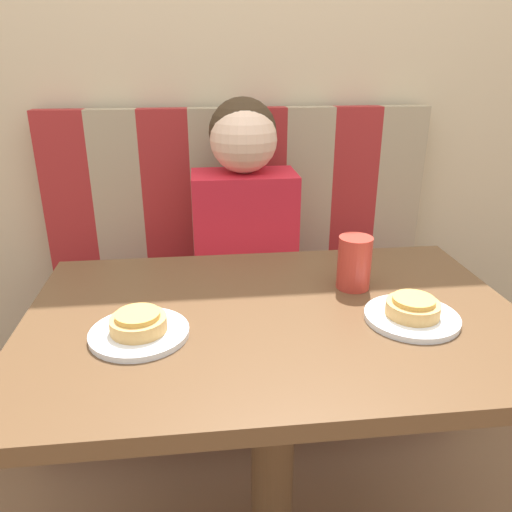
{
  "coord_description": "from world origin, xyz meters",
  "views": [
    {
      "loc": [
        -0.14,
        -0.9,
        1.19
      ],
      "look_at": [
        0.0,
        0.33,
        0.7
      ],
      "focal_mm": 35.0,
      "sensor_mm": 36.0,
      "label": 1
    }
  ],
  "objects_px": {
    "plate_right": "(412,317)",
    "pizza_right": "(413,307)",
    "person": "(244,193)",
    "plate_left": "(139,333)",
    "pizza_left": "(138,322)",
    "drinking_cup": "(354,263)"
  },
  "relations": [
    {
      "from": "person",
      "to": "plate_right",
      "type": "height_order",
      "value": "person"
    },
    {
      "from": "pizza_left",
      "to": "plate_left",
      "type": "bearing_deg",
      "value": 90.0
    },
    {
      "from": "plate_right",
      "to": "pizza_left",
      "type": "relative_size",
      "value": 1.76
    },
    {
      "from": "person",
      "to": "pizza_right",
      "type": "distance_m",
      "value": 0.78
    },
    {
      "from": "person",
      "to": "plate_left",
      "type": "distance_m",
      "value": 0.79
    },
    {
      "from": "person",
      "to": "pizza_left",
      "type": "height_order",
      "value": "person"
    },
    {
      "from": "person",
      "to": "drinking_cup",
      "type": "height_order",
      "value": "person"
    },
    {
      "from": "plate_right",
      "to": "pizza_left",
      "type": "bearing_deg",
      "value": -180.0
    },
    {
      "from": "plate_right",
      "to": "pizza_right",
      "type": "distance_m",
      "value": 0.02
    },
    {
      "from": "plate_left",
      "to": "pizza_left",
      "type": "relative_size",
      "value": 1.76
    },
    {
      "from": "person",
      "to": "pizza_left",
      "type": "bearing_deg",
      "value": -109.9
    },
    {
      "from": "plate_left",
      "to": "pizza_left",
      "type": "distance_m",
      "value": 0.02
    },
    {
      "from": "pizza_left",
      "to": "pizza_right",
      "type": "relative_size",
      "value": 1.0
    },
    {
      "from": "pizza_left",
      "to": "drinking_cup",
      "type": "relative_size",
      "value": 0.88
    },
    {
      "from": "pizza_right",
      "to": "plate_left",
      "type": "bearing_deg",
      "value": 180.0
    },
    {
      "from": "person",
      "to": "plate_right",
      "type": "distance_m",
      "value": 0.79
    },
    {
      "from": "plate_right",
      "to": "pizza_right",
      "type": "xyz_separation_m",
      "value": [
        0.0,
        -0.0,
        0.02
      ]
    },
    {
      "from": "plate_left",
      "to": "pizza_right",
      "type": "distance_m",
      "value": 0.53
    },
    {
      "from": "pizza_left",
      "to": "drinking_cup",
      "type": "height_order",
      "value": "drinking_cup"
    },
    {
      "from": "pizza_left",
      "to": "drinking_cup",
      "type": "distance_m",
      "value": 0.49
    },
    {
      "from": "plate_left",
      "to": "drinking_cup",
      "type": "distance_m",
      "value": 0.49
    },
    {
      "from": "person",
      "to": "drinking_cup",
      "type": "relative_size",
      "value": 5.24
    }
  ]
}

